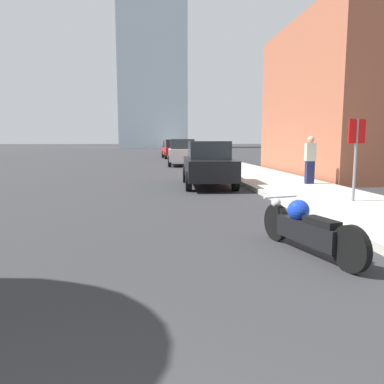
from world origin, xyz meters
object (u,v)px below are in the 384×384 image
motorcycle (307,228)px  stop_sign (356,145)px  parked_car_red (173,149)px  parked_car_blue (170,148)px  parked_car_silver (182,152)px  parked_car_black (208,164)px  pedestrian (310,159)px

motorcycle → stop_sign: (2.80, 3.68, 1.17)m
parked_car_red → motorcycle: bearing=-93.0°
motorcycle → parked_car_blue: 41.12m
parked_car_silver → parked_car_red: (-0.00, 10.82, -0.01)m
parked_car_silver → stop_sign: 16.52m
motorcycle → parked_car_blue: parked_car_blue is taller
parked_car_black → parked_car_red: (-0.02, 22.35, 0.06)m
pedestrian → stop_sign: bearing=-97.5°
motorcycle → pedestrian: (3.31, 7.52, 0.63)m
parked_car_silver → pedestrian: bearing=-71.9°
parked_car_black → parked_car_red: parked_car_red is taller
parked_car_black → pedestrian: size_ratio=2.55×
parked_car_silver → parked_car_red: bearing=92.2°
parked_car_silver → motorcycle: bearing=-87.2°
parked_car_silver → parked_car_blue: parked_car_silver is taller
parked_car_blue → parked_car_red: bearing=-89.0°
motorcycle → parked_car_silver: size_ratio=0.56×
motorcycle → stop_sign: size_ratio=1.09×
parked_car_blue → pedestrian: 33.77m
stop_sign → motorcycle: bearing=-127.3°
parked_car_blue → stop_sign: 37.56m
parked_car_blue → parked_car_silver: bearing=-88.4°
stop_sign → parked_car_blue: bearing=94.3°
stop_sign → pedestrian: stop_sign is taller
parked_car_blue → stop_sign: (2.84, -37.44, 0.71)m
parked_car_red → pedestrian: pedestrian is taller
stop_sign → pedestrian: size_ratio=1.22×
parked_car_silver → parked_car_blue: size_ratio=0.99×
motorcycle → stop_sign: stop_sign is taller
parked_car_silver → pedestrian: pedestrian is taller
pedestrian → parked_car_red: bearing=98.7°
motorcycle → parked_car_red: (-0.22, 30.73, 0.50)m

